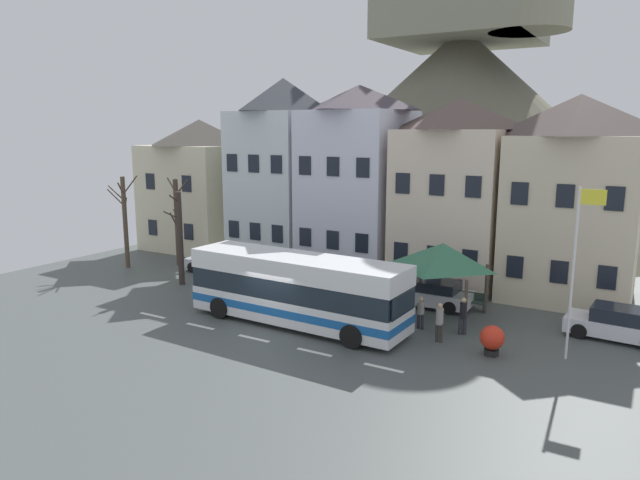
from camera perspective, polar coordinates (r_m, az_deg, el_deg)
ground_plane at (r=25.83m, az=-4.79°, el=-8.86°), size 40.00×60.00×0.07m
townhouse_00 at (r=43.55m, az=-11.68°, el=5.42°), size 6.89×6.68×9.40m
townhouse_01 at (r=38.87m, az=-3.57°, el=6.89°), size 5.13×6.71×11.98m
townhouse_02 at (r=35.89m, az=3.80°, el=6.05°), size 5.67×6.37×11.33m
townhouse_03 at (r=33.71m, az=13.31°, el=4.65°), size 5.71×6.59×10.38m
townhouse_04 at (r=32.00m, az=23.78°, el=3.72°), size 6.16×5.75×10.41m
hilltop_castle at (r=52.35m, az=13.63°, el=11.02°), size 38.08×38.08×24.77m
transit_bus at (r=25.92m, az=-2.30°, el=-5.00°), size 10.48×2.97×3.15m
bus_shelter at (r=27.15m, az=12.06°, el=-1.54°), size 3.60×3.60×3.55m
parked_car_00 at (r=27.38m, az=27.47°, el=-7.38°), size 4.07×2.05×1.40m
parked_car_01 at (r=36.23m, az=-10.16°, el=-2.13°), size 4.14×2.19×1.26m
parked_car_02 at (r=29.42m, az=10.60°, el=-5.13°), size 4.55×2.02×1.34m
parked_car_03 at (r=33.00m, az=-4.52°, el=-3.21°), size 4.17×2.09×1.35m
pedestrian_00 at (r=25.90m, az=9.95°, el=-6.90°), size 0.33×0.31×1.47m
pedestrian_01 at (r=25.57m, az=13.98°, el=-7.24°), size 0.34×0.28×1.65m
pedestrian_02 at (r=24.46m, az=11.75°, el=-7.79°), size 0.34×0.31×1.68m
public_bench at (r=29.17m, az=14.77°, el=-5.84°), size 1.48×0.48×0.87m
flagpole at (r=23.42m, az=24.05°, el=-1.93°), size 0.95×0.10×6.64m
harbour_buoy at (r=23.68m, az=16.69°, el=-9.35°), size 0.95×0.95×1.20m
bare_tree_00 at (r=38.39m, az=-18.77°, el=1.95°), size 2.06×1.47×5.89m
bare_tree_01 at (r=33.26m, az=-13.72°, el=0.25°), size 0.96×1.29×5.29m
bare_tree_02 at (r=38.11m, az=-13.97°, el=1.85°), size 2.06×0.98×5.62m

